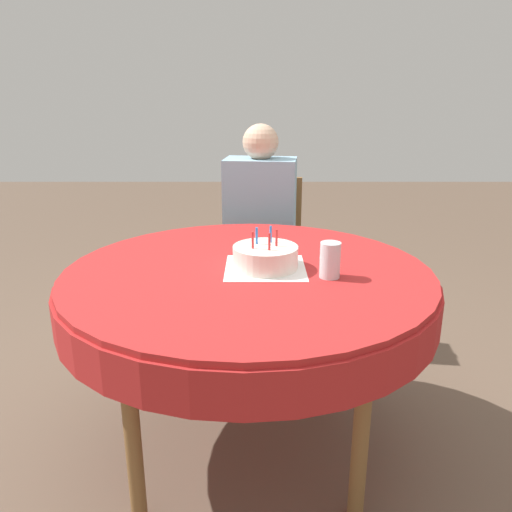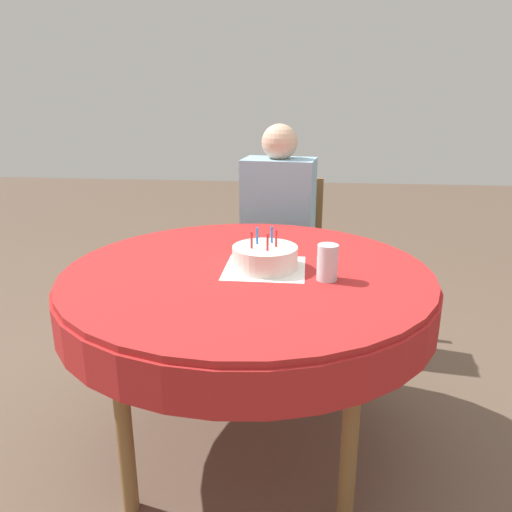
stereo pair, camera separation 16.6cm
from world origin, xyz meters
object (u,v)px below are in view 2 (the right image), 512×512
birthday_cake (265,257)px  drinking_glass (327,262)px  person (278,217)px  chair (280,252)px

birthday_cake → drinking_glass: birthday_cake is taller
person → birthday_cake: person is taller
person → drinking_glass: 1.01m
birthday_cake → person: bearing=90.7°
drinking_glass → chair: bearing=100.8°
birthday_cake → drinking_glass: bearing=-23.0°
chair → person: 0.23m
chair → birthday_cake: (0.00, -0.99, 0.29)m
person → birthday_cake: (0.01, -0.89, 0.08)m
chair → birthday_cake: size_ratio=3.86×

